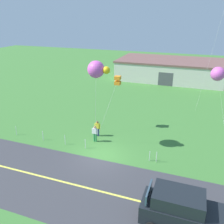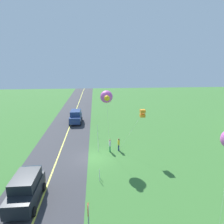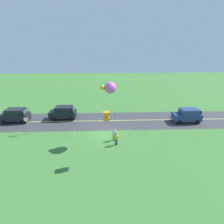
# 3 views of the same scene
# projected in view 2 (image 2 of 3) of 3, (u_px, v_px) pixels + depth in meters

# --- Properties ---
(ground_plane) EXTENTS (120.00, 120.00, 0.10)m
(ground_plane) POSITION_uv_depth(u_px,v_px,m) (93.00, 158.00, 22.35)
(ground_plane) COLOR #3D7533
(asphalt_road) EXTENTS (120.00, 7.00, 0.00)m
(asphalt_road) POSITION_uv_depth(u_px,v_px,m) (57.00, 160.00, 22.00)
(asphalt_road) COLOR #38383D
(asphalt_road) RESTS_ON ground
(road_centre_stripe) EXTENTS (120.00, 0.16, 0.00)m
(road_centre_stripe) POSITION_uv_depth(u_px,v_px,m) (57.00, 159.00, 22.00)
(road_centre_stripe) COLOR #E5E04C
(road_centre_stripe) RESTS_ON asphalt_road
(car_suv_foreground) EXTENTS (4.40, 2.12, 2.24)m
(car_suv_foreground) POSITION_uv_depth(u_px,v_px,m) (26.00, 189.00, 15.09)
(car_suv_foreground) COLOR black
(car_suv_foreground) RESTS_ON ground
(car_parked_west_far) EXTENTS (4.40, 2.12, 2.24)m
(car_parked_west_far) POSITION_uv_depth(u_px,v_px,m) (76.00, 117.00, 34.95)
(car_parked_west_far) COLOR navy
(car_parked_west_far) RESTS_ON ground
(stop_sign) EXTENTS (0.76, 0.08, 2.56)m
(stop_sign) POSITION_uv_depth(u_px,v_px,m) (88.00, 215.00, 11.73)
(stop_sign) COLOR gray
(stop_sign) RESTS_ON ground
(person_adult_near) EXTENTS (0.58, 0.22, 1.60)m
(person_adult_near) POSITION_uv_depth(u_px,v_px,m) (110.00, 145.00, 23.73)
(person_adult_near) COLOR #338C4C
(person_adult_near) RESTS_ON ground
(person_adult_companion) EXTENTS (0.58, 0.22, 1.60)m
(person_adult_companion) POSITION_uv_depth(u_px,v_px,m) (119.00, 144.00, 24.03)
(person_adult_companion) COLOR navy
(person_adult_companion) RESTS_ON ground
(kite_red_low) EXTENTS (1.90, 1.40, 7.64)m
(kite_red_low) POSITION_uv_depth(u_px,v_px,m) (107.00, 97.00, 21.66)
(kite_red_low) COLOR silver
(kite_red_low) RESTS_ON ground
(kite_blue_mid) EXTENTS (1.45, 2.84, 5.49)m
(kite_blue_mid) POSITION_uv_depth(u_px,v_px,m) (143.00, 113.00, 22.07)
(kite_blue_mid) COLOR silver
(kite_blue_mid) RESTS_ON ground
(fence_post_0) EXTENTS (0.05, 0.05, 0.90)m
(fence_post_0) POSITION_uv_depth(u_px,v_px,m) (97.00, 128.00, 31.26)
(fence_post_0) COLOR silver
(fence_post_0) RESTS_ON ground
(fence_post_1) EXTENTS (0.05, 0.05, 0.90)m
(fence_post_1) POSITION_uv_depth(u_px,v_px,m) (98.00, 135.00, 28.28)
(fence_post_1) COLOR silver
(fence_post_1) RESTS_ON ground
(fence_post_2) EXTENTS (0.05, 0.05, 0.90)m
(fence_post_2) POSITION_uv_depth(u_px,v_px,m) (98.00, 141.00, 26.00)
(fence_post_2) COLOR silver
(fence_post_2) RESTS_ON ground
(fence_post_3) EXTENTS (0.05, 0.05, 0.90)m
(fence_post_3) POSITION_uv_depth(u_px,v_px,m) (98.00, 148.00, 24.02)
(fence_post_3) COLOR silver
(fence_post_3) RESTS_ON ground
(fence_post_4) EXTENTS (0.05, 0.05, 0.90)m
(fence_post_4) POSITION_uv_depth(u_px,v_px,m) (100.00, 177.00, 17.94)
(fence_post_4) COLOR silver
(fence_post_4) RESTS_ON ground
(fence_post_5) EXTENTS (0.05, 0.05, 0.90)m
(fence_post_5) POSITION_uv_depth(u_px,v_px,m) (99.00, 173.00, 18.48)
(fence_post_5) COLOR silver
(fence_post_5) RESTS_ON ground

